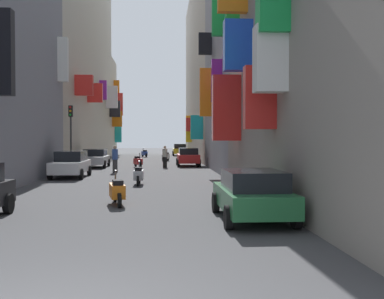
{
  "coord_description": "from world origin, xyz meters",
  "views": [
    {
      "loc": [
        1.44,
        -5.44,
        2.22
      ],
      "look_at": [
        3.91,
        30.85,
        1.33
      ],
      "focal_mm": 42.1,
      "sensor_mm": 36.0,
      "label": 1
    }
  ],
  "objects_px": {
    "parked_car_white": "(71,164)",
    "parked_car_green": "(252,194)",
    "scooter_orange": "(117,191)",
    "pedestrian_crossing": "(115,159)",
    "traffic_light_near_corner": "(71,127)",
    "parked_car_silver": "(95,158)",
    "scooter_red": "(138,161)",
    "parked_car_yellow": "(180,150)",
    "parked_car_red": "(188,157)",
    "scooter_blue": "(144,153)",
    "scooter_silver": "(139,175)",
    "pedestrian_near_left": "(165,157)",
    "scooter_white": "(166,156)"
  },
  "relations": [
    {
      "from": "parked_car_yellow",
      "to": "parked_car_silver",
      "type": "xyz_separation_m",
      "value": [
        -7.46,
        -23.33,
        -0.05
      ]
    },
    {
      "from": "parked_car_green",
      "to": "scooter_red",
      "type": "distance_m",
      "value": 23.13
    },
    {
      "from": "scooter_orange",
      "to": "pedestrian_crossing",
      "type": "distance_m",
      "value": 14.38
    },
    {
      "from": "parked_car_green",
      "to": "pedestrian_crossing",
      "type": "xyz_separation_m",
      "value": [
        -5.48,
        17.42,
        0.16
      ]
    },
    {
      "from": "scooter_silver",
      "to": "pedestrian_near_left",
      "type": "bearing_deg",
      "value": 83.85
    },
    {
      "from": "scooter_red",
      "to": "scooter_orange",
      "type": "relative_size",
      "value": 0.97
    },
    {
      "from": "scooter_white",
      "to": "scooter_orange",
      "type": "height_order",
      "value": "same"
    },
    {
      "from": "parked_car_red",
      "to": "traffic_light_near_corner",
      "type": "bearing_deg",
      "value": -145.86
    },
    {
      "from": "parked_car_red",
      "to": "pedestrian_crossing",
      "type": "height_order",
      "value": "pedestrian_crossing"
    },
    {
      "from": "traffic_light_near_corner",
      "to": "parked_car_white",
      "type": "bearing_deg",
      "value": -78.88
    },
    {
      "from": "scooter_blue",
      "to": "pedestrian_crossing",
      "type": "bearing_deg",
      "value": -92.29
    },
    {
      "from": "scooter_white",
      "to": "scooter_orange",
      "type": "xyz_separation_m",
      "value": [
        -1.9,
        -28.92,
        0.0
      ]
    },
    {
      "from": "scooter_orange",
      "to": "pedestrian_crossing",
      "type": "xyz_separation_m",
      "value": [
        -1.53,
        14.3,
        0.42
      ]
    },
    {
      "from": "scooter_blue",
      "to": "pedestrian_near_left",
      "type": "relative_size",
      "value": 1.03
    },
    {
      "from": "parked_car_white",
      "to": "scooter_blue",
      "type": "height_order",
      "value": "parked_car_white"
    },
    {
      "from": "scooter_blue",
      "to": "pedestrian_near_left",
      "type": "bearing_deg",
      "value": -83.34
    },
    {
      "from": "scooter_silver",
      "to": "parked_car_red",
      "type": "bearing_deg",
      "value": 77.35
    },
    {
      "from": "scooter_red",
      "to": "traffic_light_near_corner",
      "type": "bearing_deg",
      "value": -135.53
    },
    {
      "from": "parked_car_yellow",
      "to": "scooter_red",
      "type": "relative_size",
      "value": 2.11
    },
    {
      "from": "parked_car_green",
      "to": "pedestrian_near_left",
      "type": "xyz_separation_m",
      "value": [
        -2.2,
        22.32,
        0.11
      ]
    },
    {
      "from": "parked_car_green",
      "to": "scooter_blue",
      "type": "height_order",
      "value": "parked_car_green"
    },
    {
      "from": "parked_car_white",
      "to": "pedestrian_crossing",
      "type": "distance_m",
      "value": 4.08
    },
    {
      "from": "scooter_orange",
      "to": "traffic_light_near_corner",
      "type": "bearing_deg",
      "value": 106.51
    },
    {
      "from": "parked_car_white",
      "to": "scooter_red",
      "type": "distance_m",
      "value": 9.41
    },
    {
      "from": "parked_car_yellow",
      "to": "scooter_silver",
      "type": "relative_size",
      "value": 2.17
    },
    {
      "from": "parked_car_red",
      "to": "parked_car_green",
      "type": "bearing_deg",
      "value": -89.24
    },
    {
      "from": "parked_car_white",
      "to": "scooter_silver",
      "type": "relative_size",
      "value": 2.22
    },
    {
      "from": "pedestrian_crossing",
      "to": "scooter_blue",
      "type": "bearing_deg",
      "value": 87.71
    },
    {
      "from": "parked_car_green",
      "to": "parked_car_silver",
      "type": "relative_size",
      "value": 0.97
    },
    {
      "from": "parked_car_green",
      "to": "pedestrian_crossing",
      "type": "relative_size",
      "value": 2.22
    },
    {
      "from": "parked_car_yellow",
      "to": "scooter_white",
      "type": "height_order",
      "value": "parked_car_yellow"
    },
    {
      "from": "scooter_silver",
      "to": "parked_car_green",
      "type": "bearing_deg",
      "value": -69.81
    },
    {
      "from": "parked_car_yellow",
      "to": "scooter_blue",
      "type": "relative_size",
      "value": 2.38
    },
    {
      "from": "parked_car_white",
      "to": "pedestrian_crossing",
      "type": "xyz_separation_m",
      "value": [
        2.14,
        3.47,
        0.1
      ]
    },
    {
      "from": "parked_car_red",
      "to": "pedestrian_crossing",
      "type": "relative_size",
      "value": 2.25
    },
    {
      "from": "scooter_white",
      "to": "scooter_blue",
      "type": "xyz_separation_m",
      "value": [
        -2.45,
        9.93,
        -0.0
      ]
    },
    {
      "from": "parked_car_silver",
      "to": "scooter_red",
      "type": "bearing_deg",
      "value": -3.77
    },
    {
      "from": "scooter_white",
      "to": "parked_car_silver",
      "type": "bearing_deg",
      "value": -121.23
    },
    {
      "from": "parked_car_green",
      "to": "parked_car_silver",
      "type": "bearing_deg",
      "value": 108.22
    },
    {
      "from": "traffic_light_near_corner",
      "to": "pedestrian_crossing",
      "type": "bearing_deg",
      "value": -20.57
    },
    {
      "from": "parked_car_white",
      "to": "pedestrian_crossing",
      "type": "bearing_deg",
      "value": 58.35
    },
    {
      "from": "parked_car_white",
      "to": "parked_car_green",
      "type": "bearing_deg",
      "value": -61.37
    },
    {
      "from": "parked_car_silver",
      "to": "parked_car_red",
      "type": "bearing_deg",
      "value": 9.17
    },
    {
      "from": "parked_car_red",
      "to": "traffic_light_near_corner",
      "type": "distance_m",
      "value": 10.15
    },
    {
      "from": "scooter_silver",
      "to": "scooter_orange",
      "type": "xyz_separation_m",
      "value": [
        -0.38,
        -6.56,
        0.0
      ]
    },
    {
      "from": "scooter_orange",
      "to": "scooter_silver",
      "type": "bearing_deg",
      "value": 86.67
    },
    {
      "from": "parked_car_red",
      "to": "scooter_silver",
      "type": "distance_m",
      "value": 14.8
    },
    {
      "from": "parked_car_yellow",
      "to": "parked_car_red",
      "type": "bearing_deg",
      "value": -90.59
    },
    {
      "from": "parked_car_yellow",
      "to": "pedestrian_near_left",
      "type": "relative_size",
      "value": 2.44
    },
    {
      "from": "traffic_light_near_corner",
      "to": "pedestrian_near_left",
      "type": "bearing_deg",
      "value": 30.74
    }
  ]
}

